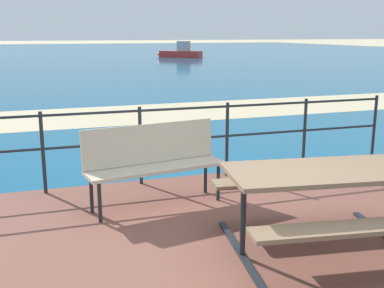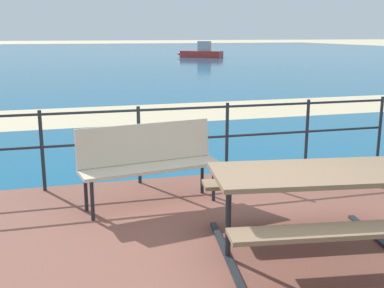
{
  "view_description": "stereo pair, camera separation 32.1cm",
  "coord_description": "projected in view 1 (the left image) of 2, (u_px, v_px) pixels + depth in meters",
  "views": [
    {
      "loc": [
        -1.78,
        -3.29,
        1.96
      ],
      "look_at": [
        0.16,
        2.66,
        0.48
      ],
      "focal_mm": 44.45,
      "sensor_mm": 36.0,
      "label": 1
    },
    {
      "loc": [
        -1.47,
        -3.38,
        1.96
      ],
      "look_at": [
        0.16,
        2.66,
        0.48
      ],
      "focal_mm": 44.45,
      "sensor_mm": 36.0,
      "label": 2
    }
  ],
  "objects": [
    {
      "name": "park_bench",
      "position": [
        154.0,
        158.0,
        5.27
      ],
      "size": [
        1.61,
        0.67,
        0.9
      ],
      "rotation": [
        0.0,
        0.0,
        0.17
      ],
      "color": "#BCAD93",
      "rests_on": "patio_paving"
    },
    {
      "name": "railing_fence",
      "position": [
        185.0,
        133.0,
        6.15
      ],
      "size": [
        5.94,
        0.04,
        1.0
      ],
      "color": "#1E2328",
      "rests_on": "patio_paving"
    },
    {
      "name": "boat_mid",
      "position": [
        180.0,
        53.0,
        37.91
      ],
      "size": [
        3.47,
        3.01,
        1.29
      ],
      "rotation": [
        0.0,
        0.0,
        2.46
      ],
      "color": "red",
      "rests_on": "sea_water"
    },
    {
      "name": "sea_water",
      "position": [
        57.0,
        56.0,
        41.05
      ],
      "size": [
        90.0,
        90.0,
        0.01
      ],
      "primitive_type": "cube",
      "color": "#145B84",
      "rests_on": "ground"
    },
    {
      "name": "beach_strip",
      "position": [
        117.0,
        115.0,
        11.5
      ],
      "size": [
        54.04,
        3.68,
        0.01
      ],
      "primitive_type": "cube",
      "rotation": [
        0.0,
        0.0,
        0.02
      ],
      "color": "beige",
      "rests_on": "ground"
    },
    {
      "name": "picnic_table",
      "position": [
        326.0,
        187.0,
        4.11
      ],
      "size": [
        1.89,
        1.68,
        0.76
      ],
      "rotation": [
        0.0,
        0.0,
        -0.13
      ],
      "color": "#7A6047",
      "rests_on": "patio_paving"
    },
    {
      "name": "patio_paving",
      "position": [
        271.0,
        266.0,
        4.03
      ],
      "size": [
        6.4,
        5.2,
        0.06
      ],
      "primitive_type": "cube",
      "color": "brown",
      "rests_on": "ground"
    },
    {
      "name": "ground_plane",
      "position": [
        271.0,
        269.0,
        4.03
      ],
      "size": [
        240.0,
        240.0,
        0.0
      ],
      "primitive_type": "plane",
      "color": "beige"
    }
  ]
}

